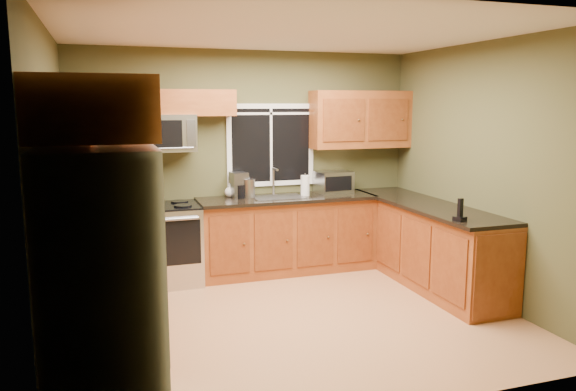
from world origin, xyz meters
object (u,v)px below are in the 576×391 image
cordless_phone (460,214)px  toaster_oven (334,182)px  microwave (161,133)px  kettle (249,187)px  soap_bottle_c (230,190)px  refrigerator (103,288)px  paper_towel_roll (305,186)px  coffee_maker (239,186)px  range (167,244)px  soap_bottle_a (238,184)px

cordless_phone → toaster_oven: bearing=103.1°
microwave → kettle: microwave is taller
kettle → cordless_phone: 2.53m
soap_bottle_c → cordless_phone: cordless_phone is taller
refrigerator → paper_towel_roll: 3.68m
microwave → toaster_oven: bearing=0.2°
toaster_oven → paper_towel_roll: bearing=-164.2°
coffee_maker → kettle: size_ratio=1.09×
refrigerator → soap_bottle_c: 3.35m
range → kettle: bearing=5.1°
microwave → refrigerator: bearing=-103.3°
kettle → cordless_phone: kettle is taller
kettle → range: bearing=-174.9°
toaster_oven → soap_bottle_c: size_ratio=2.84×
range → soap_bottle_a: size_ratio=3.11×
toaster_oven → cordless_phone: bearing=-76.9°
paper_towel_roll → soap_bottle_c: paper_towel_roll is taller
range → paper_towel_roll: 1.80m
refrigerator → kettle: 3.32m
refrigerator → paper_towel_roll: size_ratio=6.50×
coffee_maker → kettle: bearing=-30.4°
kettle → paper_towel_roll: bearing=-5.4°
range → paper_towel_roll: (1.70, 0.02, 0.60)m
paper_towel_roll → soap_bottle_c: 0.92m
refrigerator → soap_bottle_a: bearing=62.1°
coffee_maker → cordless_phone: 2.64m
coffee_maker → toaster_oven: bearing=-0.2°
range → paper_towel_roll: size_ratio=3.39×
range → soap_bottle_c: 1.00m
microwave → soap_bottle_a: microwave is taller
refrigerator → paper_towel_roll: (2.39, 2.79, 0.17)m
refrigerator → range: refrigerator is taller
coffee_maker → kettle: coffee_maker is taller
toaster_oven → microwave: bearing=-179.8°
kettle → soap_bottle_c: bearing=144.8°
soap_bottle_a → soap_bottle_c: (-0.10, 0.00, -0.07)m
soap_bottle_a → soap_bottle_c: 0.12m
toaster_oven → cordless_phone: 2.07m
refrigerator → kettle: (1.69, 2.86, 0.17)m
paper_towel_roll → soap_bottle_a: (-0.80, 0.21, 0.03)m
microwave → coffee_maker: 1.11m
soap_bottle_a → paper_towel_roll: bearing=-14.5°
range → soap_bottle_a: 1.12m
microwave → coffee_maker: bearing=0.8°
toaster_oven → paper_towel_roll: (-0.43, -0.12, -0.01)m
refrigerator → soap_bottle_c: bearing=63.6°
soap_bottle_a → cordless_phone: 2.71m
paper_towel_roll → cordless_phone: 2.10m
toaster_oven → soap_bottle_c: toaster_oven is taller
refrigerator → microwave: bearing=76.7°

